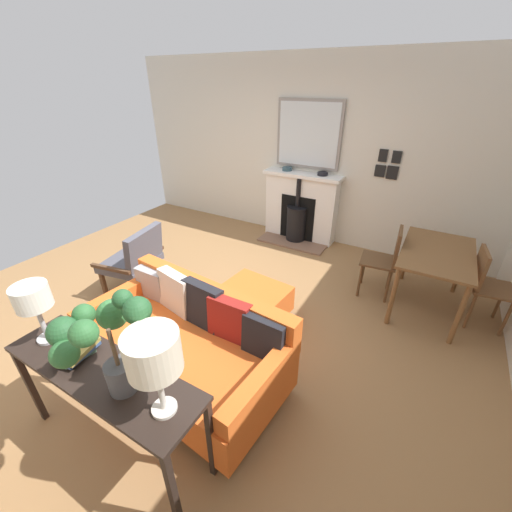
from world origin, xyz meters
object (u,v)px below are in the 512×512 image
mantel_bowl_near (287,169)px  potted_plant (108,335)px  table_lamp_far_end (153,355)px  armchair_accent (136,257)px  table_lamp_near_end (33,299)px  ottoman (253,300)px  console_table (103,380)px  book_stack (76,351)px  dining_chair_near_fireplace (387,257)px  sofa (187,344)px  dining_chair_by_back_wall (486,282)px  fireplace (300,210)px  mantel_bowl_far (323,174)px  dining_table (436,259)px

mantel_bowl_near → potted_plant: (3.96, 0.82, 0.05)m
table_lamp_far_end → armchair_accent: bearing=-127.1°
potted_plant → armchair_accent: bearing=-132.4°
armchair_accent → table_lamp_near_end: (1.47, 0.84, 0.62)m
armchair_accent → table_lamp_near_end: 1.80m
table_lamp_near_end → table_lamp_far_end: 1.10m
ottoman → console_table: console_table is taller
book_stack → dining_chair_near_fireplace: bearing=153.1°
console_table → sofa: bearing=179.5°
armchair_accent → table_lamp_near_end: bearing=29.9°
ottoman → dining_chair_by_back_wall: dining_chair_by_back_wall is taller
dining_chair_near_fireplace → armchair_accent: bearing=-61.4°
fireplace → sofa: (3.15, 0.31, -0.14)m
fireplace → table_lamp_near_end: bearing=-3.7°
ottoman → potted_plant: (1.74, 0.14, 0.94)m
table_lamp_far_end → book_stack: 0.86m
ottoman → dining_chair_near_fireplace: bearing=136.2°
mantel_bowl_near → ottoman: size_ratio=0.21×
mantel_bowl_far → table_lamp_far_end: table_lamp_far_end is taller
armchair_accent → dining_chair_by_back_wall: size_ratio=1.00×
console_table → mantel_bowl_far: bearing=179.9°
potted_plant → table_lamp_near_end: bearing=-91.5°
mantel_bowl_near → table_lamp_far_end: (3.94, 1.13, 0.05)m
dining_chair_near_fireplace → dining_chair_by_back_wall: bearing=88.9°
mantel_bowl_far → table_lamp_near_end: size_ratio=0.35×
sofa → dining_table: 2.76m
table_lamp_far_end → dining_chair_near_fireplace: 3.05m
mantel_bowl_far → book_stack: mantel_bowl_far is taller
mantel_bowl_near → sofa: bearing=10.4°
ottoman → dining_table: (-1.17, 1.63, 0.41)m
mantel_bowl_far → fireplace: bearing=-82.1°
dining_table → table_lamp_near_end: bearing=-38.2°
ottoman → armchair_accent: size_ratio=0.87×
mantel_bowl_far → sofa: 3.28m
console_table → dining_chair_near_fireplace: bearing=156.9°
mantel_bowl_near → dining_table: (1.05, 2.31, -0.49)m
fireplace → console_table: (3.90, 0.30, 0.17)m
sofa → book_stack: same height
dining_table → dining_chair_by_back_wall: (0.01, 0.50, -0.13)m
sofa → armchair_accent: armchair_accent is taller
potted_plant → console_table: bearing=-94.9°
ottoman → sofa: bearing=-5.7°
mantel_bowl_near → sofa: (3.19, 0.59, -0.77)m
dining_table → potted_plant: bearing=-27.1°
dining_table → book_stack: bearing=-34.2°
table_lamp_near_end → potted_plant: potted_plant is taller
mantel_bowl_far → dining_chair_by_back_wall: 2.53m
fireplace → mantel_bowl_far: mantel_bowl_far is taller
potted_plant → dining_chair_near_fireplace: bearing=161.1°
book_stack → dining_table: (-2.89, 1.96, -0.16)m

